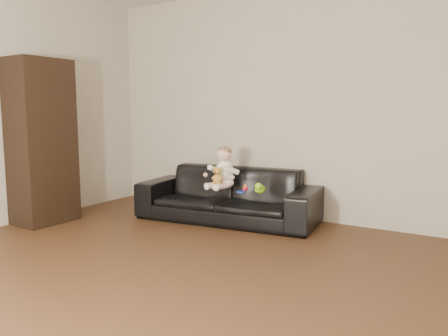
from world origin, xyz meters
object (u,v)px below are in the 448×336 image
Objects in this scene: sofa at (228,195)px; cabinet at (42,142)px; toy_blue_disc at (241,192)px; baby at (223,170)px; toy_rattle at (245,188)px; teddy_bear at (217,176)px; toy_green at (260,189)px.

cabinet is at bearing -153.16° from sofa.
cabinet reaches higher than toy_blue_disc.
baby is 7.75× the size of toy_rattle.
teddy_bear is (1.69, 0.87, -0.35)m from cabinet.
teddy_bear is at bearing -158.24° from toy_rattle.
toy_blue_disc is (-0.20, -0.05, -0.04)m from toy_green.
cabinet is 2.25m from toy_rattle.
teddy_bear reaches higher than toy_rattle.
sofa is 2.10m from cabinet.
cabinet is 2.40m from toy_green.
baby reaches higher than teddy_bear.
toy_blue_disc is (0.28, -0.11, -0.19)m from baby.
toy_rattle is at bearing -31.69° from sofa.
sofa is 0.35m from toy_rattle.
toy_blue_disc is at bearing 26.12° from teddy_bear.
cabinet is 18.54× the size of toy_blue_disc.
toy_blue_disc is (0.27, 0.02, -0.14)m from teddy_bear.
baby is at bearing 115.28° from teddy_bear.
sofa is at bearing 110.61° from baby.
cabinet is at bearing -156.41° from toy_green.
teddy_bear is 0.32m from toy_rattle.
cabinet is 13.51× the size of toy_green.
sofa reaches higher than toy_blue_disc.
baby is at bearing 158.21° from toy_blue_disc.
sofa is 15.20× the size of toy_green.
toy_rattle is at bearing 89.24° from toy_blue_disc.
baby reaches higher than toy_rattle.
cabinet reaches higher than teddy_bear.
sofa is 0.35m from teddy_bear.
teddy_bear is 3.30× the size of toy_rattle.
toy_green is 0.20m from toy_rattle.
baby is 0.33m from toy_rattle.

